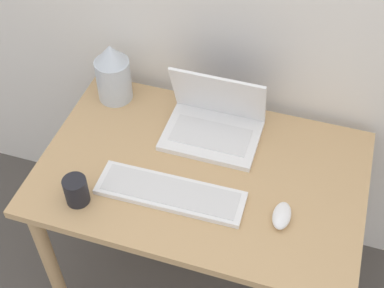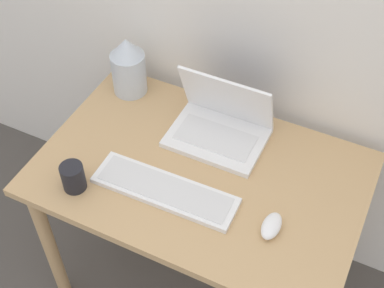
{
  "view_description": "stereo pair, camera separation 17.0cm",
  "coord_description": "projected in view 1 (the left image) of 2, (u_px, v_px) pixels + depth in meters",
  "views": [
    {
      "loc": [
        0.31,
        -0.75,
        2.07
      ],
      "look_at": [
        -0.04,
        0.36,
        0.82
      ],
      "focal_mm": 50.0,
      "sensor_mm": 36.0,
      "label": 1
    },
    {
      "loc": [
        0.47,
        -0.68,
        2.07
      ],
      "look_at": [
        -0.04,
        0.36,
        0.82
      ],
      "focal_mm": 50.0,
      "sensor_mm": 36.0,
      "label": 2
    }
  ],
  "objects": [
    {
      "name": "desk",
      "position": [
        201.0,
        189.0,
        1.83
      ],
      "size": [
        1.07,
        0.69,
        0.72
      ],
      "color": "tan",
      "rests_on": "ground_plane"
    },
    {
      "name": "mouse",
      "position": [
        282.0,
        216.0,
        1.61
      ],
      "size": [
        0.06,
        0.1,
        0.04
      ],
      "color": "white",
      "rests_on": "desk"
    },
    {
      "name": "vase",
      "position": [
        113.0,
        73.0,
        1.92
      ],
      "size": [
        0.13,
        0.13,
        0.23
      ],
      "color": "silver",
      "rests_on": "desk"
    },
    {
      "name": "keyboard",
      "position": [
        170.0,
        193.0,
        1.68
      ],
      "size": [
        0.47,
        0.14,
        0.02
      ],
      "color": "white",
      "rests_on": "desk"
    },
    {
      "name": "mug",
      "position": [
        76.0,
        191.0,
        1.64
      ],
      "size": [
        0.07,
        0.07,
        0.1
      ],
      "color": "black",
      "rests_on": "desk"
    },
    {
      "name": "laptop",
      "position": [
        214.0,
        121.0,
        1.84
      ],
      "size": [
        0.33,
        0.24,
        0.24
      ],
      "color": "white",
      "rests_on": "desk"
    }
  ]
}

